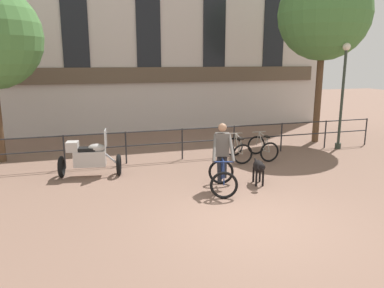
# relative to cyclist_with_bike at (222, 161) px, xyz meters

# --- Properties ---
(ground_plane) EXTENTS (60.00, 60.00, 0.00)m
(ground_plane) POSITION_rel_cyclist_with_bike_xyz_m (-0.16, -2.00, -0.76)
(ground_plane) COLOR #7A5B4C
(canal_railing) EXTENTS (15.05, 0.05, 1.05)m
(canal_railing) POSITION_rel_cyclist_with_bike_xyz_m (-0.16, 3.20, -0.05)
(canal_railing) COLOR #232326
(canal_railing) RESTS_ON ground_plane
(building_facade) EXTENTS (18.00, 0.72, 10.76)m
(building_facade) POSITION_rel_cyclist_with_bike_xyz_m (-0.16, 8.99, 4.59)
(building_facade) COLOR beige
(building_facade) RESTS_ON ground_plane
(cyclist_with_bike) EXTENTS (1.01, 1.32, 1.70)m
(cyclist_with_bike) POSITION_rel_cyclist_with_bike_xyz_m (0.00, 0.00, 0.00)
(cyclist_with_bike) COLOR black
(cyclist_with_bike) RESTS_ON ground_plane
(dog) EXTENTS (0.40, 0.91, 0.67)m
(dog) POSITION_rel_cyclist_with_bike_xyz_m (1.08, 0.06, -0.29)
(dog) COLOR black
(dog) RESTS_ON ground_plane
(parked_motorcycle) EXTENTS (1.80, 0.90, 1.35)m
(parked_motorcycle) POSITION_rel_cyclist_with_bike_xyz_m (-3.20, 2.15, -0.20)
(parked_motorcycle) COLOR black
(parked_motorcycle) RESTS_ON ground_plane
(parked_bicycle_near_lamp) EXTENTS (0.80, 1.19, 0.86)m
(parked_bicycle_near_lamp) POSITION_rel_cyclist_with_bike_xyz_m (1.59, 2.54, -0.41)
(parked_bicycle_near_lamp) COLOR black
(parked_bicycle_near_lamp) RESTS_ON ground_plane
(parked_bicycle_mid_left) EXTENTS (0.72, 1.14, 0.86)m
(parked_bicycle_mid_left) POSITION_rel_cyclist_with_bike_xyz_m (2.50, 2.54, -0.41)
(parked_bicycle_mid_left) COLOR black
(parked_bicycle_mid_left) RESTS_ON ground_plane
(street_lamp) EXTENTS (0.28, 0.28, 3.87)m
(street_lamp) POSITION_rel_cyclist_with_bike_xyz_m (5.90, 2.97, 1.43)
(street_lamp) COLOR #2D382D
(street_lamp) RESTS_ON ground_plane
(tree_canalside_right) EXTENTS (3.50, 3.50, 6.74)m
(tree_canalside_right) POSITION_rel_cyclist_with_bike_xyz_m (5.82, 4.29, 4.20)
(tree_canalside_right) COLOR brown
(tree_canalside_right) RESTS_ON ground_plane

